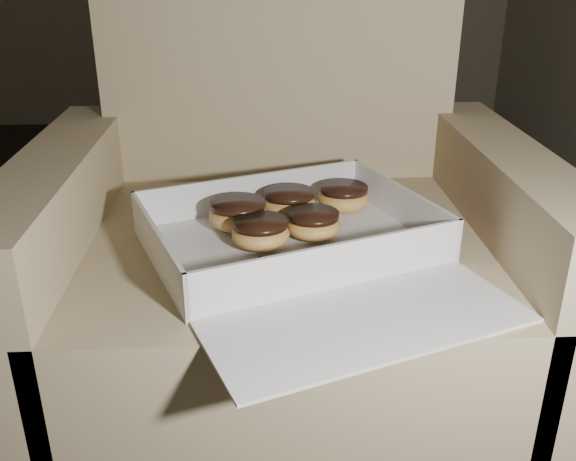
% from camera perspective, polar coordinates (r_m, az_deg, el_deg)
% --- Properties ---
extents(armchair, '(0.85, 0.72, 0.89)m').
position_cam_1_polar(armchair, '(1.17, -0.32, -4.24)').
color(armchair, tan).
rests_on(armchair, floor).
extents(bakery_box, '(0.56, 0.61, 0.07)m').
position_cam_1_polar(bakery_box, '(0.97, 1.26, -1.70)').
color(bakery_box, silver).
rests_on(bakery_box, armchair).
extents(donut_a, '(0.09, 0.09, 0.05)m').
position_cam_1_polar(donut_a, '(1.09, 0.09, 2.50)').
color(donut_a, '#D39449').
rests_on(donut_a, bakery_box).
extents(donut_b, '(0.09, 0.09, 0.04)m').
position_cam_1_polar(donut_b, '(0.98, -2.44, -0.18)').
color(donut_b, '#D39449').
rests_on(donut_b, bakery_box).
extents(donut_c, '(0.09, 0.09, 0.04)m').
position_cam_1_polar(donut_c, '(1.01, 2.28, 0.60)').
color(donut_c, '#D39449').
rests_on(donut_c, bakery_box).
extents(donut_d, '(0.10, 0.10, 0.05)m').
position_cam_1_polar(donut_d, '(1.05, -4.45, 1.47)').
color(donut_d, '#D39449').
rests_on(donut_d, bakery_box).
extents(donut_e, '(0.09, 0.09, 0.04)m').
position_cam_1_polar(donut_e, '(1.12, 4.95, 2.99)').
color(donut_e, '#D39449').
rests_on(donut_e, bakery_box).
extents(crumb_a, '(0.01, 0.01, 0.00)m').
position_cam_1_polar(crumb_a, '(0.90, -5.07, -4.10)').
color(crumb_a, black).
rests_on(crumb_a, bakery_box).
extents(crumb_b, '(0.01, 0.01, 0.00)m').
position_cam_1_polar(crumb_b, '(1.03, 11.22, -0.81)').
color(crumb_b, black).
rests_on(crumb_b, bakery_box).
extents(crumb_c, '(0.01, 0.01, 0.00)m').
position_cam_1_polar(crumb_c, '(0.95, -2.51, -2.41)').
color(crumb_c, black).
rests_on(crumb_c, bakery_box).
extents(crumb_d, '(0.01, 0.01, 0.00)m').
position_cam_1_polar(crumb_d, '(0.87, -3.02, -5.20)').
color(crumb_d, black).
rests_on(crumb_d, bakery_box).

